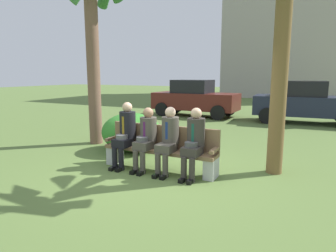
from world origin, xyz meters
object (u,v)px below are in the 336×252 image
(seated_man_leftmost, at_px, (125,131))
(seated_man_centerright, at_px, (168,137))
(palm_tree_tall, at_px, (92,15))
(parked_car_near, at_px, (195,98))
(shrub_near_bench, at_px, (132,132))
(seated_man_centerleft, at_px, (146,136))
(seated_man_rightmost, at_px, (194,139))
(parked_car_far, at_px, (305,102))
(building_backdrop, at_px, (295,13))
(park_bench, at_px, (161,148))

(seated_man_leftmost, distance_m, seated_man_centerright, 1.01)
(seated_man_centerright, bearing_deg, palm_tree_tall, 154.48)
(seated_man_leftmost, bearing_deg, parked_car_near, 100.98)
(seated_man_centerright, distance_m, shrub_near_bench, 1.99)
(seated_man_leftmost, xyz_separation_m, parked_car_near, (-1.53, 7.88, 0.09))
(seated_man_leftmost, distance_m, seated_man_centerleft, 0.51)
(seated_man_rightmost, relative_size, parked_car_near, 0.33)
(seated_man_centerright, bearing_deg, parked_car_far, 74.77)
(palm_tree_tall, height_order, parked_car_far, palm_tree_tall)
(shrub_near_bench, height_order, parked_car_near, parked_car_near)
(parked_car_far, bearing_deg, seated_man_centerleft, -108.54)
(seated_man_leftmost, xyz_separation_m, building_backdrop, (1.33, 24.21, 6.42))
(park_bench, xyz_separation_m, seated_man_centerleft, (-0.26, -0.14, 0.27))
(palm_tree_tall, bearing_deg, parked_car_far, 51.74)
(park_bench, xyz_separation_m, seated_man_rightmost, (0.78, -0.13, 0.29))
(parked_car_near, distance_m, building_backdrop, 17.75)
(seated_man_rightmost, bearing_deg, seated_man_centerright, 179.48)
(seated_man_rightmost, distance_m, shrub_near_bench, 2.45)
(seated_man_centerleft, distance_m, palm_tree_tall, 3.97)
(palm_tree_tall, height_order, building_backdrop, building_backdrop)
(park_bench, height_order, seated_man_centerleft, seated_man_centerleft)
(seated_man_centerright, distance_m, seated_man_rightmost, 0.54)
(seated_man_centerright, distance_m, parked_car_far, 8.17)
(seated_man_leftmost, relative_size, seated_man_rightmost, 1.03)
(seated_man_leftmost, bearing_deg, palm_tree_tall, 144.07)
(seated_man_centerright, bearing_deg, seated_man_centerleft, -178.90)
(seated_man_centerright, height_order, parked_car_near, parked_car_near)
(palm_tree_tall, relative_size, parked_car_far, 1.30)
(seated_man_centerleft, bearing_deg, building_backdrop, 88.05)
(seated_man_leftmost, xyz_separation_m, shrub_near_bench, (-0.60, 1.14, -0.27))
(seated_man_leftmost, bearing_deg, park_bench, 9.66)
(seated_man_centerright, xyz_separation_m, parked_car_near, (-2.54, 7.88, 0.11))
(shrub_near_bench, relative_size, parked_car_near, 0.39)
(seated_man_centerleft, bearing_deg, seated_man_leftmost, 179.03)
(parked_car_near, distance_m, parked_car_far, 4.68)
(parked_car_near, relative_size, building_backdrop, 0.28)
(palm_tree_tall, height_order, parked_car_near, palm_tree_tall)
(building_backdrop, bearing_deg, palm_tree_tall, -98.19)
(building_backdrop, bearing_deg, parked_car_far, -83.63)
(parked_car_far, bearing_deg, park_bench, -107.11)
(seated_man_centerright, xyz_separation_m, shrub_near_bench, (-1.61, 1.14, -0.24))
(park_bench, distance_m, building_backdrop, 25.01)
(park_bench, distance_m, shrub_near_bench, 1.71)
(parked_car_near, bearing_deg, park_bench, -73.50)
(shrub_near_bench, relative_size, building_backdrop, 0.11)
(park_bench, height_order, palm_tree_tall, palm_tree_tall)
(palm_tree_tall, bearing_deg, building_backdrop, 81.81)
(seated_man_rightmost, relative_size, shrub_near_bench, 0.85)
(seated_man_rightmost, relative_size, building_backdrop, 0.09)
(seated_man_rightmost, relative_size, palm_tree_tall, 0.25)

